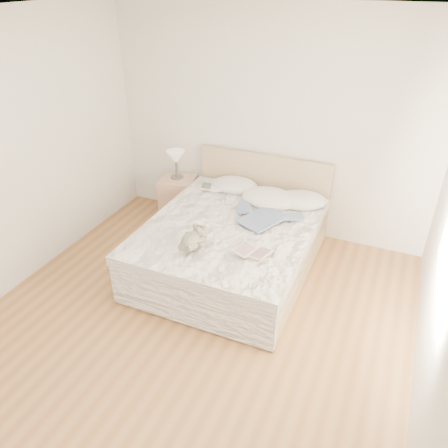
{
  "coord_description": "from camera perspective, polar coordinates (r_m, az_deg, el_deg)",
  "views": [
    {
      "loc": [
        1.55,
        -2.61,
        2.98
      ],
      "look_at": [
        -0.05,
        1.05,
        0.62
      ],
      "focal_mm": 35.0,
      "sensor_mm": 36.0,
      "label": 1
    }
  ],
  "objects": [
    {
      "name": "floor",
      "position": [
        4.25,
        -5.24,
        -14.07
      ],
      "size": [
        4.0,
        4.5,
        0.0
      ],
      "primitive_type": "cube",
      "color": "brown",
      "rests_on": "ground"
    },
    {
      "name": "ceiling",
      "position": [
        3.05,
        -7.85,
        25.1
      ],
      "size": [
        4.0,
        4.5,
        0.0
      ],
      "primitive_type": "cube",
      "color": "white",
      "rests_on": "ground"
    },
    {
      "name": "wall_back",
      "position": [
        5.35,
        5.76,
        12.72
      ],
      "size": [
        4.0,
        0.02,
        2.7
      ],
      "primitive_type": "cube",
      "color": "silver",
      "rests_on": "ground"
    },
    {
      "name": "bed",
      "position": [
        4.9,
        1.18,
        -2.5
      ],
      "size": [
        1.72,
        2.14,
        1.0
      ],
      "color": "tan",
      "rests_on": "floor"
    },
    {
      "name": "nightstand",
      "position": [
        5.95,
        -5.98,
        3.46
      ],
      "size": [
        0.52,
        0.48,
        0.56
      ],
      "primitive_type": "cube",
      "rotation": [
        0.0,
        0.0,
        0.2
      ],
      "color": "tan",
      "rests_on": "floor"
    },
    {
      "name": "table_lamp",
      "position": [
        5.76,
        -6.29,
        8.47
      ],
      "size": [
        0.3,
        0.3,
        0.37
      ],
      "color": "#504C46",
      "rests_on": "nightstand"
    },
    {
      "name": "pillow_left",
      "position": [
        5.44,
        1.45,
        5.11
      ],
      "size": [
        0.59,
        0.42,
        0.17
      ],
      "primitive_type": "ellipsoid",
      "rotation": [
        0.0,
        0.0,
        0.02
      ],
      "color": "silver",
      "rests_on": "bed"
    },
    {
      "name": "pillow_middle",
      "position": [
        5.14,
        5.93,
        3.35
      ],
      "size": [
        0.68,
        0.48,
        0.2
      ],
      "primitive_type": "ellipsoid",
      "rotation": [
        0.0,
        0.0,
        -0.02
      ],
      "color": "white",
      "rests_on": "bed"
    },
    {
      "name": "pillow_right",
      "position": [
        5.15,
        9.98,
        3.09
      ],
      "size": [
        0.7,
        0.59,
        0.18
      ],
      "primitive_type": "ellipsoid",
      "rotation": [
        0.0,
        0.0,
        0.33
      ],
      "color": "silver",
      "rests_on": "bed"
    },
    {
      "name": "blouse",
      "position": [
        4.73,
        5.04,
        0.7
      ],
      "size": [
        0.73,
        0.75,
        0.02
      ],
      "primitive_type": null,
      "rotation": [
        0.0,
        0.0,
        -0.42
      ],
      "color": "#425276",
      "rests_on": "bed"
    },
    {
      "name": "photo_book",
      "position": [
        5.39,
        -1.64,
        4.74
      ],
      "size": [
        0.34,
        0.29,
        0.02
      ],
      "primitive_type": "cube",
      "rotation": [
        0.0,
        0.0,
        0.36
      ],
      "color": "white",
      "rests_on": "bed"
    },
    {
      "name": "childrens_book",
      "position": [
        4.18,
        3.8,
        -3.69
      ],
      "size": [
        0.37,
        0.3,
        0.02
      ],
      "primitive_type": "cube",
      "rotation": [
        0.0,
        0.0,
        -0.26
      ],
      "color": "beige",
      "rests_on": "bed"
    },
    {
      "name": "teddy_bear",
      "position": [
        4.25,
        -4.35,
        -2.72
      ],
      "size": [
        0.23,
        0.31,
        0.16
      ],
      "primitive_type": null,
      "rotation": [
        0.0,
        0.0,
        -0.03
      ],
      "color": "#666051",
      "rests_on": "bed"
    }
  ]
}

